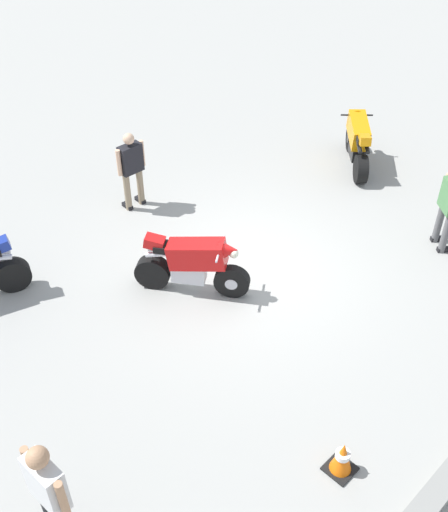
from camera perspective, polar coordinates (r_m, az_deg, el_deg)
name	(u,v)px	position (r m, az deg, el deg)	size (l,w,h in m)	color
ground_plane	(247,270)	(10.90, 2.12, -1.27)	(40.00, 40.00, 0.00)	#9E9E99
motorcycle_red_sportbike	(192,263)	(10.12, -2.96, -0.67)	(1.28, 1.70, 1.14)	black
motorcycle_orange_sportbike	(358,141)	(13.85, 12.26, 10.36)	(1.53, 1.50, 1.14)	black
person_in_white_shirt	(49,492)	(7.20, -15.90, -20.22)	(0.33, 0.68, 1.78)	#262628
person_in_black_shirt	(131,166)	(12.12, -8.55, 8.19)	(0.63, 0.31, 1.62)	gray
traffic_cone	(342,458)	(8.22, 10.87, -17.83)	(0.36, 0.36, 0.53)	black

